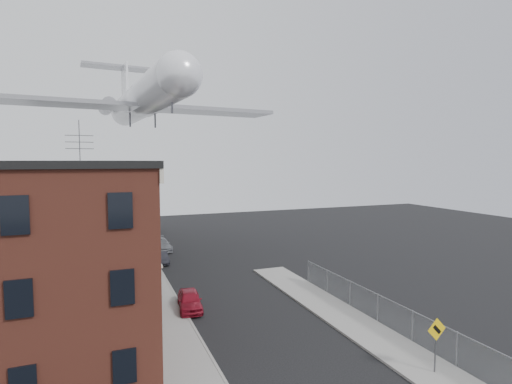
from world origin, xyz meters
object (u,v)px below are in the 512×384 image
car_near (190,300)px  airplane (143,99)px  car_mid (161,258)px  street_tree (140,226)px  warning_sign (436,337)px  car_far (161,245)px  utility_pole (148,230)px

car_near → airplane: 23.98m
car_near → car_mid: 13.44m
street_tree → car_mid: size_ratio=1.48×
warning_sign → car_far: warning_sign is taller
warning_sign → car_near: 15.73m
car_far → airplane: (-1.78, -1.54, 16.11)m
street_tree → airplane: size_ratio=0.17×
warning_sign → car_near: size_ratio=0.72×
street_tree → airplane: bearing=64.0°
warning_sign → street_tree: bearing=110.6°
street_tree → car_far: (2.50, 3.01, -2.76)m
warning_sign → car_mid: size_ratio=0.80×
utility_pole → car_far: (2.83, 12.93, -3.99)m
utility_pole → car_mid: size_ratio=2.56×
warning_sign → street_tree: size_ratio=0.54×
car_mid → car_far: size_ratio=0.74×
car_mid → warning_sign: bearing=-71.3°
street_tree → utility_pole: bearing=-91.9°
warning_sign → street_tree: street_tree is taller
utility_pole → car_near: (2.00, -6.33, -4.01)m
utility_pole → car_mid: utility_pole is taller
car_mid → car_far: (0.83, 5.81, 0.11)m
warning_sign → car_far: bearing=104.7°
car_near → utility_pole: bearing=114.5°
street_tree → car_near: bearing=-84.1°
car_near → warning_sign: bearing=-47.2°
utility_pole → car_mid: (2.00, 7.12, -4.10)m
car_near → car_mid: (0.00, 13.44, -0.08)m
warning_sign → car_far: size_ratio=0.59×
car_near → car_far: bearing=94.5°
warning_sign → car_near: bearing=125.9°
street_tree → airplane: (0.72, 1.47, 13.34)m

